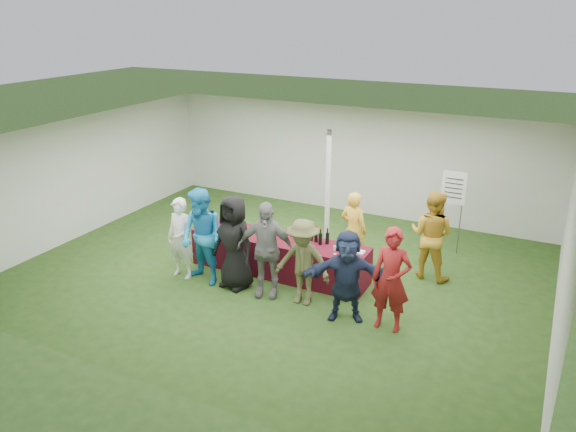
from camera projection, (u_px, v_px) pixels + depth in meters
The scene contains 18 objects.
ground at pixel (280, 272), 11.25m from camera, with size 60.00×60.00×0.00m, color #284719.
tent at pixel (328, 195), 11.57m from camera, with size 10.00×10.00×10.00m.
serving_table at pixel (279, 256), 11.07m from camera, with size 3.60×0.80×0.75m, color #59101C.
wine_bottles at pixel (311, 236), 10.75m from camera, with size 0.68×0.16×0.32m.
wine_glasses at pixel (252, 233), 10.89m from camera, with size 2.74×0.13×0.16m.
water_bottle at pixel (279, 232), 10.98m from camera, with size 0.07×0.07×0.23m.
bar_towel at pixel (358, 252), 10.30m from camera, with size 0.25×0.18×0.03m, color white.
dump_bucket at pixel (350, 253), 10.07m from camera, with size 0.24×0.24×0.18m, color slate.
wine_list_sign at pixel (453, 194), 11.70m from camera, with size 0.50×0.03×1.80m.
staff_pourer at pixel (353, 230), 11.19m from camera, with size 0.59×0.38×1.61m, color yellow.
staff_back at pixel (432, 235), 10.75m from camera, with size 0.86×0.67×1.77m, color gold.
customer_0 at pixel (181, 238), 10.80m from camera, with size 0.59×0.38×1.61m, color white.
customer_1 at pixel (202, 237), 10.51m from camera, with size 0.91×0.71×1.87m, color #208DCA.
customer_2 at pixel (234, 242), 10.37m from camera, with size 0.88×0.57×1.80m, color black.
customer_3 at pixel (266, 250), 10.06m from camera, with size 1.06×0.44×1.81m, color slate.
customer_4 at pixel (303, 262), 9.81m from camera, with size 1.03×0.59×1.59m, color brown.
customer_5 at pixel (347, 276), 9.31m from camera, with size 1.48×0.47×1.60m, color #1C2642.
customer_6 at pixel (391, 280), 9.00m from camera, with size 0.64×0.42×1.76m, color maroon.
Camera 1 is at (4.68, -8.99, 5.01)m, focal length 35.00 mm.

